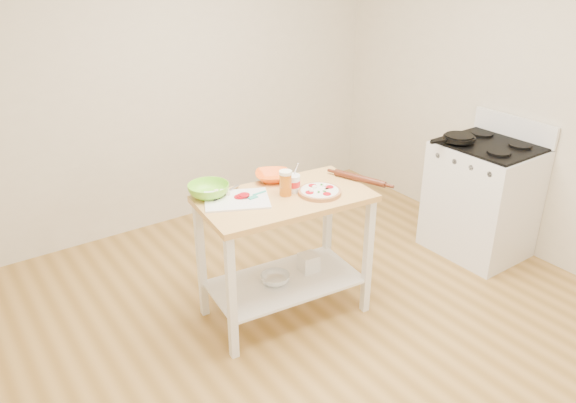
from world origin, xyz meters
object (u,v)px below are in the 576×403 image
Objects in this scene: rolling_pin at (360,179)px; shelf_bin at (308,262)px; gas_stove at (482,198)px; yogurt_tub at (293,183)px; spatula at (256,195)px; green_bowl at (209,190)px; prep_island at (285,231)px; pizza at (319,191)px; orange_bowl at (273,176)px; skillet at (458,138)px; beer_pint at (286,183)px; knife at (223,194)px; shelf_glass_bowl at (275,279)px; cutting_board at (236,199)px.

shelf_bin is (-0.33, 0.12, -0.60)m from rolling_pin.
gas_stove is 5.56× the size of yogurt_tub.
spatula is 0.57× the size of green_bowl.
prep_island reaches higher than shelf_bin.
pizza is 1.18× the size of orange_bowl.
pizza is 0.38m from orange_bowl.
skillet is at bearing -7.53° from spatula.
prep_island is at bearing -175.64° from shelf_bin.
green_bowl is at bearing 147.50° from beer_pint.
shelf_bin is (0.01, 0.12, -0.59)m from pizza.
green_bowl is (-0.07, 0.06, 0.02)m from knife.
shelf_glass_bowl is at bearing 157.23° from pizza.
beer_pint is (-1.62, 0.04, 0.01)m from skillet.
beer_pint reaches higher than spatula.
gas_stove reaches higher than green_bowl.
spatula is at bearing 152.97° from pizza.
shelf_bin is (0.61, -0.26, -0.62)m from green_bowl.
prep_island is 4.36× the size of green_bowl.
spatula is 0.59× the size of knife.
prep_island reaches higher than shelf_glass_bowl.
rolling_pin reaches higher than spatula.
beer_pint is 1.34× the size of shelf_bin.
gas_stove is at bearing -6.09° from prep_island.
orange_bowl reaches higher than pizza.
shelf_glass_bowl is at bearing -173.99° from yogurt_tub.
cutting_board is 1.86× the size of green_bowl.
spatula is 0.73m from rolling_pin.
orange_bowl is at bearing 109.26° from pizza.
orange_bowl is 0.48m from green_bowl.
shelf_glass_bowl is (-1.89, 0.21, -0.18)m from gas_stove.
spatula reaches higher than shelf_bin.
cutting_board is at bearing 165.23° from rolling_pin.
spatula is at bearing 171.15° from gas_stove.
gas_stove is 1.88m from beer_pint.
orange_bowl is at bearing -16.31° from knife.
cutting_board is 0.13m from spatula.
yogurt_tub is (0.09, 0.03, 0.31)m from prep_island.
gas_stove reaches higher than skillet.
pizza is at bearing -52.85° from knife.
prep_island is at bearing -160.99° from yogurt_tub.
spatula is 0.31m from green_bowl.
gas_stove is 4.70× the size of orange_bowl.
rolling_pin is at bearing -164.37° from skillet.
shelf_bin is at bearing 171.67° from gas_stove.
orange_bowl is 0.26m from beer_pint.
gas_stove reaches higher than knife.
green_bowl is (-0.40, 0.27, 0.30)m from prep_island.
yogurt_tub reaches higher than orange_bowl.
pizza is at bearing -30.13° from beer_pint.
cutting_board is 3.99× the size of shelf_bin.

